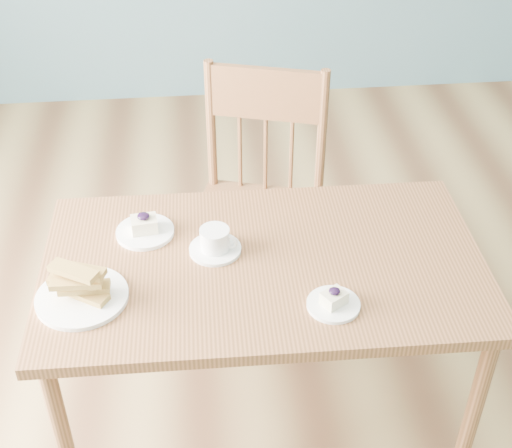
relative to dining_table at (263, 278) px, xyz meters
name	(u,v)px	position (x,y,z in m)	size (l,w,h in m)	color
room	(434,43)	(0.38, -0.07, 0.74)	(5.01, 5.01, 2.71)	#AA874F
dining_table	(263,278)	(0.00, 0.00, 0.00)	(1.28, 0.74, 0.68)	#975E39
dining_chair	(258,205)	(0.04, 0.53, -0.11)	(0.55, 0.53, 0.98)	#975E39
cheesecake_plate_near	(334,302)	(0.16, -0.21, 0.08)	(0.14, 0.14, 0.06)	white
cheesecake_plate_far	(145,229)	(-0.34, 0.16, 0.09)	(0.17, 0.17, 0.07)	white
coffee_cup	(215,242)	(-0.13, 0.06, 0.10)	(0.15, 0.15, 0.08)	white
biscotti_plate	(80,289)	(-0.50, -0.11, 0.11)	(0.25, 0.25, 0.12)	white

